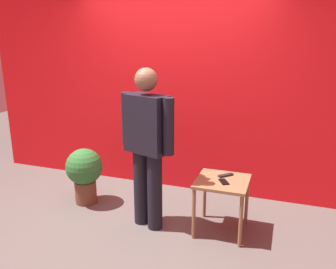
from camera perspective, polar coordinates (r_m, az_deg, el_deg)
The scene contains 7 objects.
ground_plane at distance 3.73m, azimuth -6.22°, elevation -16.17°, with size 12.00×12.00×0.00m, color #59544F.
back_wall_red at distance 4.48m, azimuth 0.93°, elevation 10.46°, with size 5.44×0.12×3.12m, color red.
standing_person at distance 3.53m, azimuth -3.45°, elevation -1.14°, with size 0.66×0.36×1.69m.
side_table at distance 3.61m, azimuth 8.90°, elevation -8.70°, with size 0.52×0.52×0.57m.
cell_phone at distance 3.52m, azimuth 9.18°, elevation -7.69°, with size 0.07×0.14×0.01m, color black.
tv_remote at distance 3.67m, azimuth 9.49°, elevation -6.64°, with size 0.04×0.17×0.02m, color black.
potted_plant at distance 4.32m, azimuth -13.60°, elevation -5.91°, with size 0.44×0.44×0.69m.
Camera 1 is at (1.41, -2.85, 1.95)m, focal length 37.00 mm.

